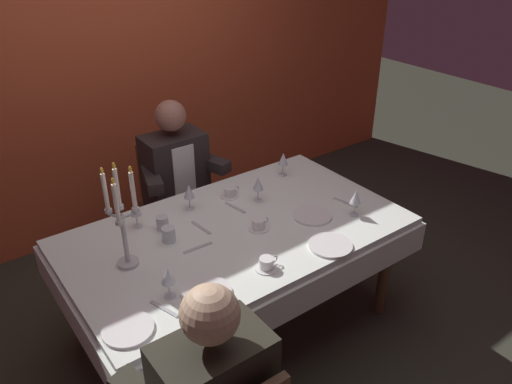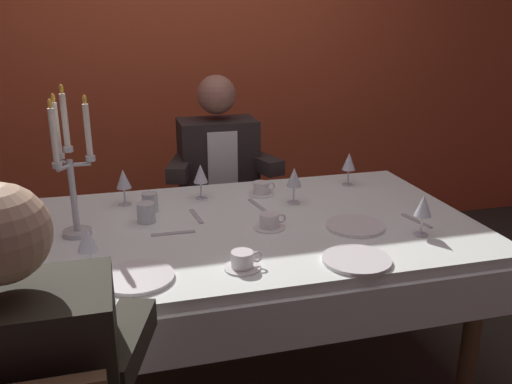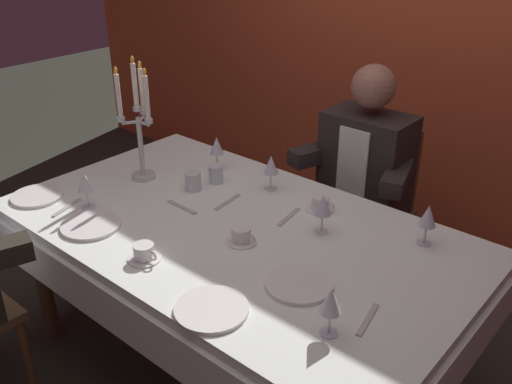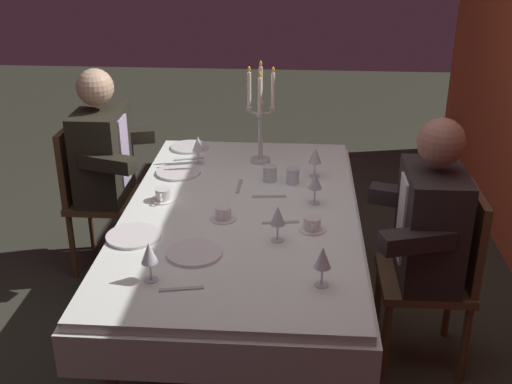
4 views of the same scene
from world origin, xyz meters
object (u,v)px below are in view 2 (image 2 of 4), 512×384
(wine_glass_0, at_px, (423,207))
(water_tumbler_0, at_px, (150,202))
(wine_glass_1, at_px, (349,163))
(dinner_plate_2, at_px, (357,260))
(wine_glass_4, at_px, (201,174))
(water_tumbler_1, at_px, (146,213))
(coffee_cup_0, at_px, (243,261))
(dinner_plate_1, at_px, (355,226))
(dinner_plate_3, at_px, (4,294))
(wine_glass_2, at_px, (294,178))
(dinner_plate_0, at_px, (137,277))
(dining_table, at_px, (240,251))
(seated_diner_1, at_px, (218,166))
(wine_glass_5, at_px, (123,180))
(wine_glass_3, at_px, (87,241))
(candelabra, at_px, (71,171))
(coffee_cup_2, at_px, (261,189))
(coffee_cup_1, at_px, (269,222))

(wine_glass_0, height_order, water_tumbler_0, wine_glass_0)
(wine_glass_0, distance_m, wine_glass_1, 0.66)
(dinner_plate_2, height_order, wine_glass_0, wine_glass_0)
(wine_glass_4, xyz_separation_m, water_tumbler_1, (-0.26, -0.23, -0.08))
(coffee_cup_0, bearing_deg, dinner_plate_1, 24.54)
(dinner_plate_3, xyz_separation_m, wine_glass_2, (1.12, 0.57, 0.11))
(dinner_plate_0, bearing_deg, dining_table, 41.40)
(dinner_plate_2, bearing_deg, dinner_plate_1, 66.06)
(dining_table, distance_m, seated_diner_1, 0.90)
(wine_glass_5, relative_size, seated_diner_1, 0.13)
(dinner_plate_1, relative_size, water_tumbler_0, 2.80)
(wine_glass_3, bearing_deg, water_tumbler_1, 62.58)
(wine_glass_4, bearing_deg, wine_glass_3, -126.70)
(candelabra, height_order, coffee_cup_2, candelabra)
(wine_glass_2, xyz_separation_m, coffee_cup_0, (-0.37, -0.58, -0.09))
(dinner_plate_0, xyz_separation_m, seated_diner_1, (0.51, 1.26, -0.01))
(wine_glass_0, bearing_deg, wine_glass_2, 126.81)
(water_tumbler_1, height_order, seated_diner_1, seated_diner_1)
(wine_glass_2, relative_size, water_tumbler_1, 1.99)
(coffee_cup_1, relative_size, coffee_cup_2, 1.00)
(dinner_plate_0, xyz_separation_m, dinner_plate_1, (0.87, 0.23, 0.00))
(dining_table, bearing_deg, seated_diner_1, 84.53)
(candelabra, xyz_separation_m, wine_glass_2, (0.92, 0.13, -0.14))
(wine_glass_5, bearing_deg, seated_diner_1, 45.27)
(dinner_plate_1, height_order, coffee_cup_0, coffee_cup_0)
(dining_table, xyz_separation_m, wine_glass_5, (-0.44, 0.36, 0.24))
(dinner_plate_1, bearing_deg, dinner_plate_0, -165.39)
(wine_glass_2, bearing_deg, dining_table, -147.39)
(dining_table, relative_size, coffee_cup_2, 14.70)
(dinner_plate_2, height_order, coffee_cup_2, coffee_cup_2)
(wine_glass_0, height_order, seated_diner_1, seated_diner_1)
(water_tumbler_0, height_order, seated_diner_1, seated_diner_1)
(wine_glass_1, distance_m, wine_glass_3, 1.38)
(coffee_cup_1, bearing_deg, wine_glass_3, -162.27)
(wine_glass_2, distance_m, coffee_cup_0, 0.69)
(wine_glass_1, relative_size, water_tumbler_1, 1.99)
(wine_glass_0, distance_m, water_tumbler_0, 1.12)
(candelabra, height_order, wine_glass_5, candelabra)
(candelabra, bearing_deg, wine_glass_4, 29.21)
(wine_glass_0, height_order, coffee_cup_1, wine_glass_0)
(candelabra, relative_size, wine_glass_4, 3.51)
(candelabra, xyz_separation_m, water_tumbler_0, (0.29, 0.19, -0.21))
(water_tumbler_0, bearing_deg, dinner_plate_2, -46.59)
(dinner_plate_2, height_order, water_tumbler_0, water_tumbler_0)
(coffee_cup_1, bearing_deg, wine_glass_1, 39.53)
(candelabra, xyz_separation_m, coffee_cup_2, (0.81, 0.28, -0.23))
(wine_glass_4, relative_size, water_tumbler_1, 1.99)
(wine_glass_1, bearing_deg, wine_glass_5, -179.34)
(candelabra, xyz_separation_m, coffee_cup_0, (0.55, -0.44, -0.23))
(wine_glass_2, distance_m, water_tumbler_0, 0.64)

